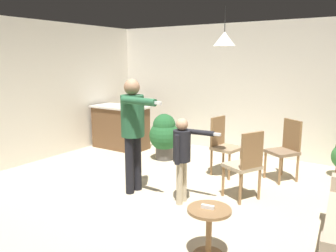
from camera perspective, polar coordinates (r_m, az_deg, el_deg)
ground at (r=4.91m, az=-1.55°, el=-12.64°), size 7.68×7.68×0.00m
wall_back at (r=7.37m, az=12.85°, el=5.95°), size 6.40×0.10×2.70m
wall_left at (r=6.88m, az=-24.13°, el=4.91°), size 0.10×6.40×2.70m
kitchen_counter at (r=7.75m, az=-7.86°, el=-0.16°), size 1.26×0.66×0.95m
side_table_by_couch at (r=3.60m, az=6.79°, el=-16.23°), size 0.44×0.44×0.52m
person_adult at (r=5.03m, az=-5.77°, el=0.45°), size 0.83×0.51×1.69m
person_child at (r=4.67m, az=2.43°, el=-4.21°), size 0.61×0.38×1.19m
dining_chair_by_counter at (r=4.96m, az=12.73°, el=-5.94°), size 0.56×0.56×1.00m
dining_chair_near_wall at (r=5.97m, az=18.93°, el=-3.38°), size 0.58×0.58×1.00m
dining_chair_centre_back at (r=5.98m, az=9.10°, el=-2.88°), size 0.49×0.49×1.00m
potted_plant_by_wall at (r=6.79m, az=-0.62°, el=-1.41°), size 0.60×0.60×0.92m
spare_remote_on_table at (r=3.50m, az=6.61°, el=-13.16°), size 0.13×0.06×0.04m
ceiling_light_pendant at (r=5.09m, az=9.33°, el=14.06°), size 0.32×0.32×0.55m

